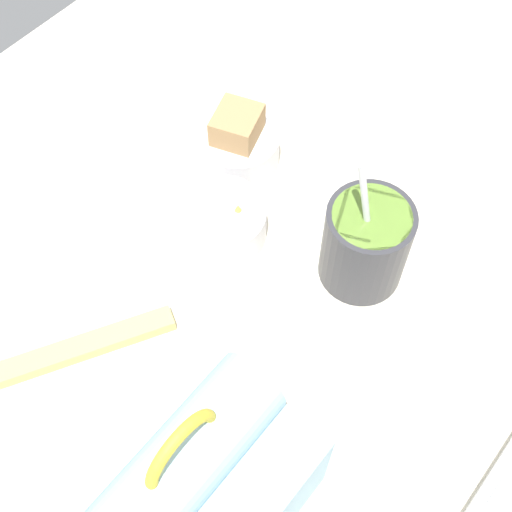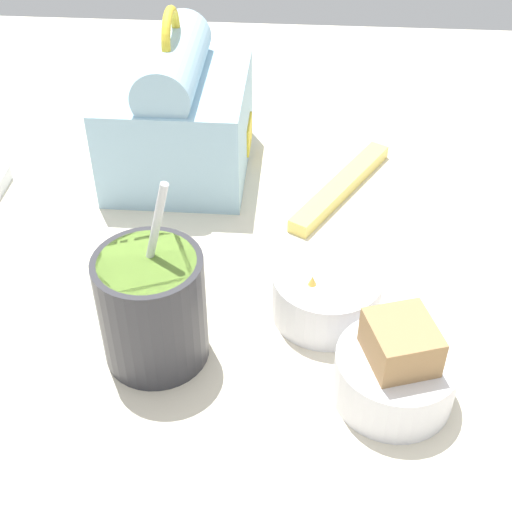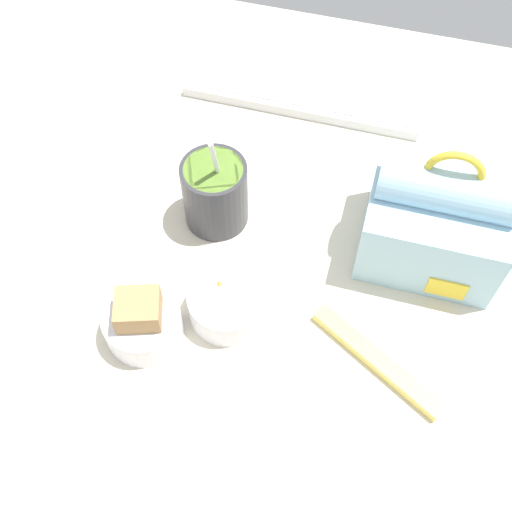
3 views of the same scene
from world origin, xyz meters
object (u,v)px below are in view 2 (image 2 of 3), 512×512
Objects in this scene: bento_bowl_sandwich at (395,371)px; bento_bowl_snacks at (326,294)px; chopstick_case at (341,186)px; soup_cup at (152,307)px; lunch_bag at (177,115)px.

bento_bowl_sandwich reaches higher than bento_bowl_snacks.
chopstick_case is (30.60, 3.85, -2.36)cm from bento_bowl_sandwich.
chopstick_case is at bearing -32.47° from soup_cup.
soup_cup is 21.51cm from bento_bowl_sandwich.
lunch_bag is 1.97× the size of bento_bowl_snacks.
lunch_bag reaches higher than bento_bowl_snacks.
chopstick_case is (20.91, -1.98, -1.78)cm from bento_bowl_snacks.
chopstick_case is (-3.85, -19.87, -6.57)cm from lunch_bag.
lunch_bag is 42.04cm from bento_bowl_sandwich.
lunch_bag is 1.98× the size of bento_bowl_sandwich.
lunch_bag is 1.11× the size of soup_cup.
chopstick_case is at bearing -5.40° from bento_bowl_snacks.
bento_bowl_snacks is (-24.77, -17.90, -4.80)cm from lunch_bag.
bento_bowl_snacks is at bearing -144.15° from lunch_bag.
lunch_bag is 31.07cm from soup_cup.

